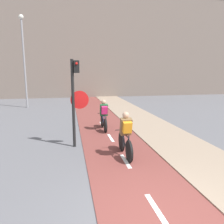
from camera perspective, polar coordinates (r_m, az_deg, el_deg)
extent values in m
cube|color=white|center=(5.02, 11.46, -23.56)|extent=(0.12, 1.10, 0.00)
cube|color=white|center=(7.10, 3.55, -12.65)|extent=(0.12, 1.10, 0.00)
cube|color=white|center=(9.39, -0.34, -6.76)|extent=(0.12, 1.10, 0.00)
cube|color=white|center=(11.77, -2.64, -3.20)|extent=(0.12, 1.10, 0.00)
cube|color=slate|center=(26.87, -7.84, 16.32)|extent=(60.00, 5.00, 11.12)
cylinder|color=black|center=(8.16, -10.08, 1.99)|extent=(0.11, 0.11, 3.25)
cube|color=black|center=(8.07, -9.27, 11.59)|extent=(0.20, 0.20, 0.44)
sphere|color=red|center=(7.97, -9.27, 12.40)|extent=(0.09, 0.09, 0.09)
cone|color=red|center=(8.13, -8.46, 3.17)|extent=(0.67, 0.01, 0.67)
cone|color=silver|center=(8.14, -8.46, 3.18)|extent=(0.60, 0.02, 0.60)
cylinder|color=gray|center=(18.33, -21.90, 11.41)|extent=(0.14, 0.14, 6.66)
sphere|color=silver|center=(18.75, -22.67, 21.95)|extent=(0.36, 0.36, 0.36)
cylinder|color=black|center=(6.99, 4.51, -10.22)|extent=(0.07, 0.69, 0.69)
cylinder|color=black|center=(7.92, 2.50, -7.67)|extent=(0.07, 0.69, 0.69)
cylinder|color=black|center=(7.57, 3.08, -7.10)|extent=(0.04, 0.65, 0.43)
cylinder|color=black|center=(7.13, 4.02, -8.08)|extent=(0.04, 0.34, 0.45)
cylinder|color=black|center=(7.36, 3.39, -5.85)|extent=(0.04, 0.94, 0.07)
cylinder|color=black|center=(7.16, 4.08, -9.75)|extent=(0.04, 0.39, 0.05)
cylinder|color=black|center=(7.79, 2.53, -4.67)|extent=(0.46, 0.03, 0.03)
cube|color=brown|center=(7.18, 3.64, -3.82)|extent=(0.36, 0.31, 0.59)
sphere|color=tan|center=(7.13, 3.60, -0.80)|extent=(0.22, 0.22, 0.22)
cylinder|color=#232328|center=(7.25, 2.90, -7.35)|extent=(0.04, 0.07, 0.43)
cylinder|color=#232328|center=(7.30, 4.44, -7.24)|extent=(0.04, 0.07, 0.43)
cube|color=orange|center=(7.01, 4.02, -4.02)|extent=(0.28, 0.23, 0.39)
cylinder|color=black|center=(10.19, -1.73, -3.60)|extent=(0.07, 0.66, 0.66)
cylinder|color=black|center=(11.16, -2.58, -2.36)|extent=(0.07, 0.66, 0.66)
cylinder|color=navy|center=(10.82, -2.34, -1.83)|extent=(0.04, 0.64, 0.41)
cylinder|color=navy|center=(10.37, -1.94, -2.29)|extent=(0.04, 0.33, 0.43)
cylinder|color=navy|center=(10.63, -2.22, -0.93)|extent=(0.04, 0.93, 0.07)
cylinder|color=navy|center=(10.37, -1.90, -3.39)|extent=(0.04, 0.38, 0.05)
cylinder|color=black|center=(11.07, -2.60, -0.29)|extent=(0.46, 0.03, 0.03)
cube|color=#235B33|center=(10.47, -2.14, 0.54)|extent=(0.36, 0.31, 0.59)
sphere|color=tan|center=(10.45, -2.19, 2.63)|extent=(0.22, 0.22, 0.22)
cylinder|color=#232328|center=(10.50, -2.63, -1.84)|extent=(0.04, 0.07, 0.41)
cylinder|color=#232328|center=(10.53, -1.55, -1.80)|extent=(0.04, 0.07, 0.41)
cube|color=#DB286B|center=(10.29, -1.98, 0.48)|extent=(0.28, 0.23, 0.39)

